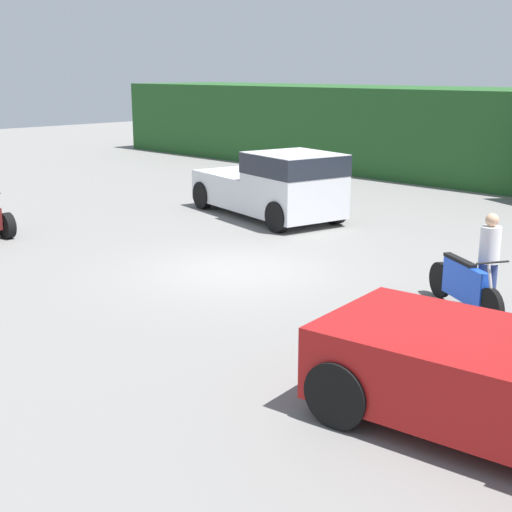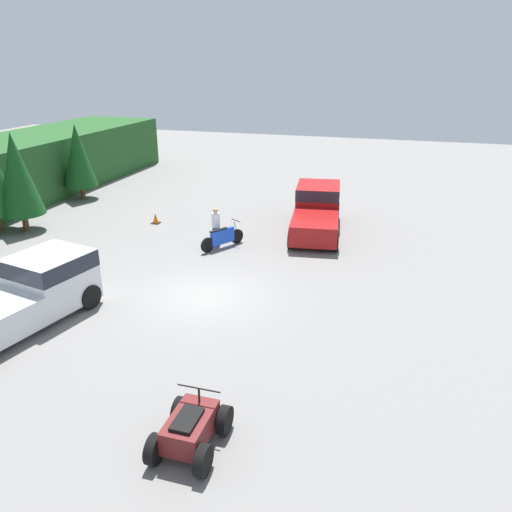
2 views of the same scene
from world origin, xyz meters
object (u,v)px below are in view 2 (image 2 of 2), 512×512
Objects in this scene: quad_atv at (191,429)px; rider_person at (216,225)px; pickup_truck_red at (317,208)px; dirt_bike at (223,238)px; pickup_truck_second at (30,291)px; traffic_cone at (156,219)px.

rider_person reaches higher than quad_atv.
pickup_truck_red reaches higher than dirt_bike.
pickup_truck_red is 2.94× the size of dirt_bike.
quad_atv is (-15.86, -0.13, -0.57)m from pickup_truck_red.
dirt_bike is 1.19× the size of rider_person.
pickup_truck_second reaches higher than quad_atv.
pickup_truck_second is at bearing -173.74° from dirt_bike.
dirt_bike is 3.84× the size of traffic_cone.
pickup_truck_red is 13.97m from pickup_truck_second.
dirt_bike is 1.08× the size of quad_atv.
pickup_truck_second reaches higher than dirt_bike.
pickup_truck_second is 2.81× the size of quad_atv.
traffic_cone is at bearing 93.78° from pickup_truck_red.
pickup_truck_red is 1.14× the size of pickup_truck_second.
pickup_truck_second is at bearing 61.98° from quad_atv.
pickup_truck_second is (-12.03, 7.11, -0.00)m from pickup_truck_red.
pickup_truck_second is 9.95× the size of traffic_cone.
traffic_cone is (2.36, 4.57, -0.22)m from dirt_bike.
dirt_bike is at bearing 130.92° from pickup_truck_red.
pickup_truck_red reaches higher than traffic_cone.
pickup_truck_red is 3.52× the size of rider_person.
rider_person is 3.21× the size of traffic_cone.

